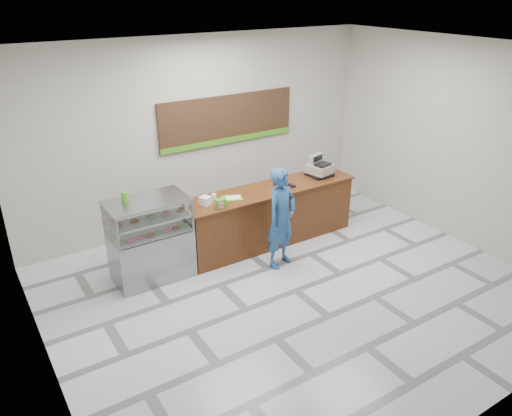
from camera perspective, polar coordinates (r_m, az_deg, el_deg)
floor at (r=7.73m, az=4.58°, el=-9.39°), size 7.00×7.00×0.00m
back_wall at (r=9.34m, az=-6.28°, el=8.48°), size 7.00×0.00×7.00m
ceiling at (r=6.48m, az=5.66°, el=17.27°), size 7.00×7.00×0.00m
sales_counter at (r=8.85m, az=1.53°, el=-0.83°), size 3.26×0.76×1.03m
display_case at (r=7.88m, az=-11.98°, el=-3.50°), size 1.22×0.72×1.33m
menu_board at (r=9.50m, az=-3.22°, el=10.01°), size 2.80×0.06×0.90m
cash_register at (r=9.26m, az=7.24°, el=4.53°), size 0.49×0.50×0.38m
card_terminal at (r=8.75m, az=4.09°, el=2.59°), size 0.08×0.15×0.04m
serving_tray at (r=8.24m, az=-2.73°, el=1.13°), size 0.39×0.33×0.02m
napkin_box at (r=8.03m, az=-5.81°, el=0.84°), size 0.20×0.20×0.13m
straw_cup at (r=8.15m, az=-4.84°, el=1.20°), size 0.08×0.08×0.12m
promo_box at (r=7.89m, az=-4.03°, el=0.52°), size 0.18×0.14×0.15m
donut_decal at (r=8.68m, az=3.23°, el=2.33°), size 0.16×0.16×0.00m
green_cup_left at (r=7.61m, az=-14.78°, el=1.27°), size 0.10×0.10×0.15m
green_cup_right at (r=7.61m, az=-14.68°, el=1.22°), size 0.09×0.09×0.13m
customer at (r=8.00m, az=2.90°, el=-1.15°), size 0.71×0.57×1.69m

